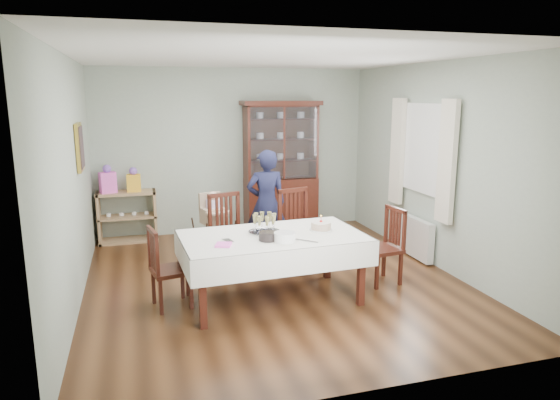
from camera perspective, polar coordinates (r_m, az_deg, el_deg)
name	(u,v)px	position (r m, az deg, el deg)	size (l,w,h in m)	color
floor	(274,280)	(6.31, -0.70, -9.15)	(5.00, 5.00, 0.00)	#593319
room_shell	(263,140)	(6.43, -2.01, 6.87)	(5.00, 5.00, 5.00)	#9EAA99
dining_table	(273,267)	(5.61, -0.84, -7.70)	(2.05, 1.24, 0.76)	#421610
china_cabinet	(281,165)	(8.35, 0.10, 4.03)	(1.30, 0.48, 2.18)	#421610
sideboard	(128,217)	(8.18, -17.03, -1.83)	(0.90, 0.38, 0.80)	tan
picture_frame	(80,147)	(6.54, -21.94, 5.63)	(0.04, 0.48, 0.58)	gold
window	(424,149)	(7.11, 16.18, 5.65)	(0.04, 1.02, 1.22)	white
curtain_left	(447,162)	(6.58, 18.55, 4.15)	(0.07, 0.30, 1.55)	silver
curtain_right	(397,151)	(7.62, 13.27, 5.43)	(0.07, 0.30, 1.55)	silver
radiator	(415,237)	(7.32, 15.21, -4.12)	(0.10, 0.80, 0.55)	white
chair_far_left	(231,250)	(6.48, -5.62, -5.76)	(0.56, 0.56, 1.03)	#421610
chair_far_right	(300,246)	(6.63, 2.35, -5.25)	(0.58, 0.58, 1.05)	#421610
chair_end_left	(170,283)	(5.62, -12.45, -9.29)	(0.47, 0.47, 0.89)	#421610
chair_end_right	(382,261)	(6.29, 11.58, -6.82)	(0.47, 0.47, 0.93)	#421610
woman	(266,203)	(7.06, -1.57, -0.39)	(0.56, 0.37, 1.53)	#161831
high_chair	(214,232)	(7.12, -7.57, -3.64)	(0.52, 0.52, 0.96)	black
champagne_tray	(265,227)	(5.56, -1.78, -3.11)	(0.36, 0.36, 0.22)	silver
birthday_cake	(321,226)	(5.69, 4.70, -3.01)	(0.26, 0.26, 0.18)	white
plate_stack_dark	(268,236)	(5.29, -1.41, -4.15)	(0.19, 0.19, 0.09)	black
plate_stack_white	(285,237)	(5.25, 0.54, -4.25)	(0.23, 0.23, 0.10)	white
napkin_stack	(223,245)	(5.14, -6.48, -5.10)	(0.16, 0.16, 0.02)	#FF5DD4
cutlery	(225,241)	(5.30, -6.33, -4.64)	(0.10, 0.15, 0.01)	silver
cake_knife	(305,240)	(5.28, 2.82, -4.64)	(0.31, 0.03, 0.01)	silver
gift_bag_pink	(108,180)	(8.05, -19.09, 2.13)	(0.27, 0.21, 0.43)	#FF5DD4
gift_bag_orange	(134,181)	(8.04, -16.38, 2.13)	(0.21, 0.15, 0.38)	yellow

